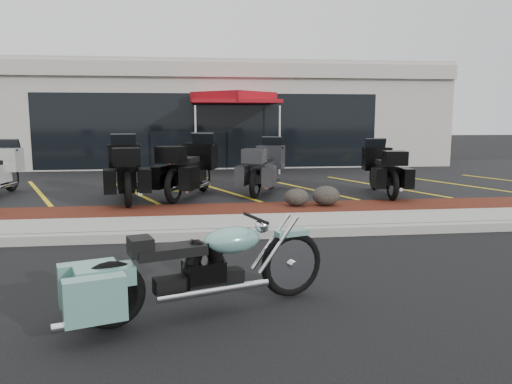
{
  "coord_description": "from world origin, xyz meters",
  "views": [
    {
      "loc": [
        -0.61,
        -7.14,
        1.99
      ],
      "look_at": [
        0.45,
        1.2,
        0.72
      ],
      "focal_mm": 35.0,
      "sensor_mm": 36.0,
      "label": 1
    }
  ],
  "objects": [
    {
      "name": "ground",
      "position": [
        0.0,
        0.0,
        0.0
      ],
      "size": [
        90.0,
        90.0,
        0.0
      ],
      "primitive_type": "plane",
      "color": "black",
      "rests_on": "ground"
    },
    {
      "name": "curb",
      "position": [
        0.0,
        0.9,
        0.07
      ],
      "size": [
        24.0,
        0.25,
        0.15
      ],
      "primitive_type": "cube",
      "color": "gray",
      "rests_on": "ground"
    },
    {
      "name": "sidewalk",
      "position": [
        0.0,
        1.6,
        0.07
      ],
      "size": [
        24.0,
        1.2,
        0.15
      ],
      "primitive_type": "cube",
      "color": "gray",
      "rests_on": "ground"
    },
    {
      "name": "mulch_bed",
      "position": [
        0.0,
        2.8,
        0.08
      ],
      "size": [
        24.0,
        1.2,
        0.16
      ],
      "primitive_type": "cube",
      "color": "#3C130D",
      "rests_on": "ground"
    },
    {
      "name": "upper_lot",
      "position": [
        0.0,
        8.2,
        0.07
      ],
      "size": [
        26.0,
        9.6,
        0.15
      ],
      "primitive_type": "cube",
      "color": "black",
      "rests_on": "ground"
    },
    {
      "name": "dealership_building",
      "position": [
        0.0,
        14.47,
        2.01
      ],
      "size": [
        18.0,
        8.16,
        4.0
      ],
      "color": "#9D988E",
      "rests_on": "ground"
    },
    {
      "name": "boulder_mid",
      "position": [
        1.51,
        2.88,
        0.34
      ],
      "size": [
        0.52,
        0.43,
        0.36
      ],
      "primitive_type": "ellipsoid",
      "color": "black",
      "rests_on": "mulch_bed"
    },
    {
      "name": "boulder_right",
      "position": [
        2.13,
        2.86,
        0.37
      ],
      "size": [
        0.58,
        0.48,
        0.41
      ],
      "primitive_type": "ellipsoid",
      "color": "black",
      "rests_on": "mulch_bed"
    },
    {
      "name": "hero_cruiser",
      "position": [
        0.45,
        -1.89,
        0.49
      ],
      "size": [
        2.85,
        1.54,
        0.98
      ],
      "primitive_type": null,
      "rotation": [
        0.0,
        0.0,
        0.32
      ],
      "color": "#659D94",
      "rests_on": "ground"
    },
    {
      "name": "touring_white",
      "position": [
        -5.1,
        5.81,
        0.8
      ],
      "size": [
        1.16,
        2.34,
        1.31
      ],
      "primitive_type": null,
      "rotation": [
        0.0,
        0.0,
        1.43
      ],
      "color": "#BBBCB8",
      "rests_on": "upper_lot"
    },
    {
      "name": "touring_black_front",
      "position": [
        -2.22,
        4.94,
        0.88
      ],
      "size": [
        1.34,
        2.62,
        1.46
      ],
      "primitive_type": null,
      "rotation": [
        0.0,
        0.0,
        1.73
      ],
      "color": "black",
      "rests_on": "upper_lot"
    },
    {
      "name": "touring_black_mid",
      "position": [
        -0.36,
        5.2,
        0.88
      ],
      "size": [
        1.82,
        2.69,
        1.46
      ],
      "primitive_type": null,
      "rotation": [
        0.0,
        0.0,
        1.19
      ],
      "color": "black",
      "rests_on": "upper_lot"
    },
    {
      "name": "touring_grey",
      "position": [
        1.42,
        5.54,
        0.82
      ],
      "size": [
        1.69,
        2.48,
        1.35
      ],
      "primitive_type": null,
      "rotation": [
        0.0,
        0.0,
        1.18
      ],
      "color": "#292A2E",
      "rests_on": "upper_lot"
    },
    {
      "name": "touring_black_rear",
      "position": [
        3.95,
        4.92,
        0.81
      ],
      "size": [
        1.12,
        2.34,
        1.31
      ],
      "primitive_type": null,
      "rotation": [
        0.0,
        0.0,
        1.46
      ],
      "color": "black",
      "rests_on": "upper_lot"
    },
    {
      "name": "traffic_cone",
      "position": [
        -1.32,
        8.42,
        0.39
      ],
      "size": [
        0.36,
        0.36,
        0.48
      ],
      "primitive_type": "cone",
      "rotation": [
        0.0,
        0.0,
        0.12
      ],
      "color": "red",
      "rests_on": "upper_lot"
    },
    {
      "name": "popup_canopy",
      "position": [
        0.83,
        10.04,
        2.57
      ],
      "size": [
        3.77,
        3.77,
        2.67
      ],
      "rotation": [
        0.0,
        0.0,
        -0.41
      ],
      "color": "silver",
      "rests_on": "upper_lot"
    }
  ]
}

